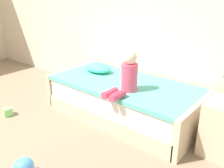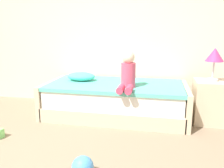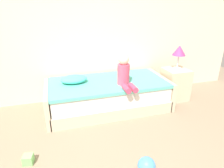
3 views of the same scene
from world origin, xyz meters
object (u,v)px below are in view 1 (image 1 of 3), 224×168
(pillow, at_px, (98,68))
(toy_ball, at_px, (24,167))
(child_figure, at_px, (127,76))
(bed, at_px, (123,99))
(toy_block, at_px, (8,112))

(pillow, distance_m, toy_ball, 1.82)
(child_figure, bearing_deg, bed, 133.35)
(bed, bearing_deg, child_figure, -46.65)
(child_figure, bearing_deg, toy_ball, -99.01)
(child_figure, distance_m, toy_block, 1.80)
(toy_ball, relative_size, toy_block, 1.79)
(child_figure, xyz_separation_m, toy_ball, (-0.21, -1.34, -0.61))
(pillow, relative_size, toy_ball, 2.23)
(bed, xyz_separation_m, toy_block, (-1.25, -1.05, -0.19))
(child_figure, distance_m, toy_ball, 1.48)
(toy_block, bearing_deg, toy_ball, -22.48)
(child_figure, xyz_separation_m, pillow, (-0.78, 0.33, -0.14))
(bed, relative_size, toy_block, 19.09)
(child_figure, relative_size, toy_ball, 2.58)
(toy_block, bearing_deg, pillow, 59.16)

